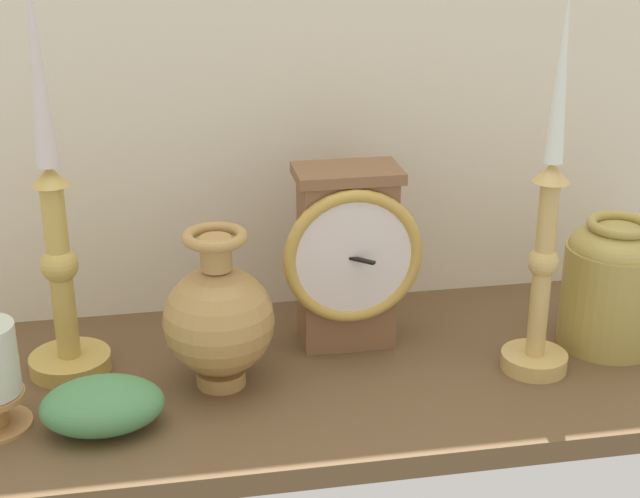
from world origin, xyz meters
TOP-DOWN VIEW (x-y plane):
  - ground_plane at (0.00, 0.00)cm, footprint 100.00×36.00cm
  - back_wall at (0.00, 18.50)cm, footprint 120.00×2.00cm
  - mantel_clock at (7.05, 5.23)cm, footprint 15.28×9.35cm
  - candlestick_tall_left at (-23.69, 4.46)cm, footprint 8.71×8.71cm
  - candlestick_tall_center at (25.82, -4.09)cm, footprint 7.16×7.16cm
  - brass_vase_bulbous at (-7.86, -1.37)cm, footprint 11.54×11.54cm
  - brass_vase_jar at (36.24, 0.18)cm, footprint 11.15×11.15cm
  - ivy_sprig at (-19.77, -8.04)cm, footprint 11.91×8.34cm

SIDE VIEW (x-z plane):
  - ground_plane at x=0.00cm, z-range -2.40..0.00cm
  - ivy_sprig at x=-19.77cm, z-range 0.00..5.22cm
  - brass_vase_bulbous at x=-7.86cm, z-range -0.95..16.25cm
  - brass_vase_jar at x=36.24cm, z-range 0.29..15.30cm
  - mantel_clock at x=7.05cm, z-range 0.43..21.13cm
  - candlestick_tall_center at x=25.82cm, z-range -6.40..34.39cm
  - candlestick_tall_left at x=-23.69cm, z-range -7.04..35.92cm
  - back_wall at x=0.00cm, z-range 0.00..65.00cm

